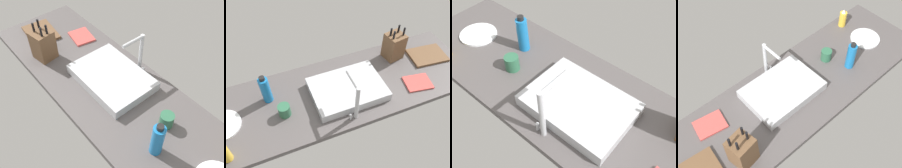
{
  "view_description": "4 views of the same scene",
  "coord_description": "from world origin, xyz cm",
  "views": [
    {
      "loc": [
        76.42,
        -65.36,
        118.34
      ],
      "look_at": [
        -1.37,
        -1.23,
        9.83
      ],
      "focal_mm": 42.16,
      "sensor_mm": 36.0,
      "label": 1
    },
    {
      "loc": [
        35.96,
        95.08,
        126.13
      ],
      "look_at": [
        -2.06,
        2.11,
        11.94
      ],
      "focal_mm": 38.74,
      "sensor_mm": 36.0,
      "label": 2
    },
    {
      "loc": [
        -49.57,
        63.39,
        100.06
      ],
      "look_at": [
        1.75,
        3.07,
        12.35
      ],
      "focal_mm": 42.64,
      "sensor_mm": 36.0,
      "label": 3
    },
    {
      "loc": [
        -80.41,
        -82.41,
        156.26
      ],
      "look_at": [
        -3.56,
        1.72,
        11.03
      ],
      "focal_mm": 47.65,
      "sensor_mm": 36.0,
      "label": 4
    }
  ],
  "objects": [
    {
      "name": "sink_basin",
      "position": [
        -7.9,
        4.07,
        6.56
      ],
      "size": [
        46.58,
        33.3,
        6.13
      ],
      "primitive_type": "cube",
      "color": "#B7BABF",
      "rests_on": "countertop_slab"
    },
    {
      "name": "faucet",
      "position": [
        -4.67,
        21.84,
        19.44
      ],
      "size": [
        5.5,
        15.83,
        26.44
      ],
      "color": "#B7BABF",
      "rests_on": "countertop_slab"
    },
    {
      "name": "coffee_mug",
      "position": [
        34.06,
        5.76,
        7.43
      ],
      "size": [
        7.37,
        7.37,
        7.86
      ],
      "primitive_type": "cylinder",
      "color": "#2D6647",
      "rests_on": "countertop_slab"
    },
    {
      "name": "cutting_board",
      "position": [
        -77.46,
        -5.35,
        4.4
      ],
      "size": [
        28.48,
        22.16,
        1.8
      ],
      "primitive_type": "cube",
      "rotation": [
        0.0,
        0.0,
        -0.1
      ],
      "color": "brown",
      "rests_on": "countertop_slab"
    },
    {
      "name": "dish_towel",
      "position": [
        -55.18,
        14.95,
        4.1
      ],
      "size": [
        19.62,
        16.65,
        1.2
      ],
      "primitive_type": "cube",
      "rotation": [
        0.0,
        0.0,
        -0.17
      ],
      "color": "#CC4C47",
      "rests_on": "countertop_slab"
    },
    {
      "name": "water_bottle",
      "position": [
        41.09,
        -9.31,
        13.15
      ],
      "size": [
        6.05,
        6.05,
        20.79
      ],
      "color": "#1970B7",
      "rests_on": "countertop_slab"
    },
    {
      "name": "countertop_slab",
      "position": [
        0.0,
        0.0,
        1.75
      ],
      "size": [
        197.55,
        59.94,
        3.5
      ],
      "primitive_type": "cube",
      "color": "#514C4C",
      "rests_on": "ground"
    },
    {
      "name": "knife_block",
      "position": [
        -52.84,
        -15.36,
        13.44
      ],
      "size": [
        14.1,
        13.79,
        25.36
      ],
      "rotation": [
        0.0,
        0.0,
        0.16
      ],
      "color": "brown",
      "rests_on": "countertop_slab"
    }
  ]
}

